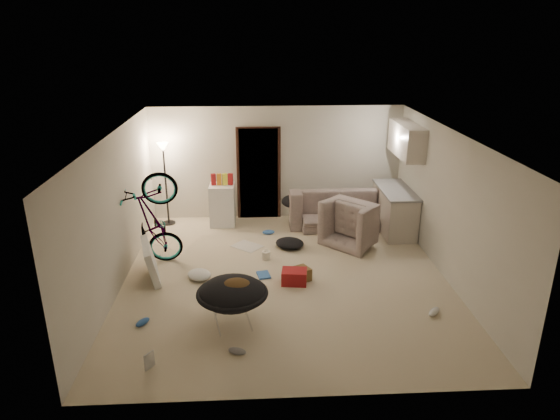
{
  "coord_description": "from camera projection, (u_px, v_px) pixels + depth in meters",
  "views": [
    {
      "loc": [
        -0.51,
        -7.7,
        4.06
      ],
      "look_at": [
        -0.06,
        0.6,
        1.02
      ],
      "focal_mm": 32.0,
      "sensor_mm": 36.0,
      "label": 1
    }
  ],
  "objects": [
    {
      "name": "juicer",
      "position": [
        266.0,
        255.0,
        9.27
      ],
      "size": [
        0.16,
        0.16,
        0.23
      ],
      "color": "white",
      "rests_on": "floor"
    },
    {
      "name": "drink_case_a",
      "position": [
        298.0,
        275.0,
        8.48
      ],
      "size": [
        0.47,
        0.43,
        0.22
      ],
      "primitive_type": "cube",
      "rotation": [
        0.0,
        0.0,
        0.5
      ],
      "color": "brown",
      "rests_on": "floor"
    },
    {
      "name": "door_trim",
      "position": [
        259.0,
        174.0,
        11.02
      ],
      "size": [
        0.97,
        0.04,
        2.1
      ],
      "primitive_type": "cube",
      "color": "black",
      "rests_on": "floor"
    },
    {
      "name": "sofa_drape",
      "position": [
        294.0,
        201.0,
        10.77
      ],
      "size": [
        0.64,
        0.56,
        0.28
      ],
      "primitive_type": "ellipsoid",
      "rotation": [
        0.0,
        0.0,
        0.19
      ],
      "color": "black",
      "rests_on": "sofa"
    },
    {
      "name": "snack_box_0",
      "position": [
        214.0,
        181.0,
        10.62
      ],
      "size": [
        0.11,
        0.09,
        0.3
      ],
      "primitive_type": "cube",
      "rotation": [
        0.0,
        0.0,
        0.24
      ],
      "color": "maroon",
      "rests_on": "mini_fridge"
    },
    {
      "name": "shoe_3",
      "position": [
        237.0,
        351.0,
        6.58
      ],
      "size": [
        0.27,
        0.18,
        0.09
      ],
      "primitive_type": "ellipsoid",
      "rotation": [
        0.0,
        0.0,
        -0.34
      ],
      "color": "slate",
      "rests_on": "floor"
    },
    {
      "name": "book_blue",
      "position": [
        264.0,
        275.0,
        8.68
      ],
      "size": [
        0.26,
        0.32,
        0.03
      ],
      "primitive_type": "cube",
      "rotation": [
        0.0,
        0.0,
        0.19
      ],
      "color": "#3265B7",
      "rests_on": "floor"
    },
    {
      "name": "floor",
      "position": [
        285.0,
        277.0,
        8.64
      ],
      "size": [
        5.5,
        6.0,
        0.02
      ],
      "primitive_type": "cube",
      "color": "beige",
      "rests_on": "ground"
    },
    {
      "name": "floor_lamp",
      "position": [
        164.0,
        166.0,
        10.55
      ],
      "size": [
        0.28,
        0.28,
        1.81
      ],
      "color": "black",
      "rests_on": "floor"
    },
    {
      "name": "snack_box_3",
      "position": [
        230.0,
        180.0,
        10.63
      ],
      "size": [
        0.11,
        0.09,
        0.3
      ],
      "primitive_type": "cube",
      "rotation": [
        0.0,
        0.0,
        -0.25
      ],
      "color": "maroon",
      "rests_on": "mini_fridge"
    },
    {
      "name": "snack_box_2",
      "position": [
        225.0,
        180.0,
        10.63
      ],
      "size": [
        0.12,
        0.1,
        0.3
      ],
      "primitive_type": "cube",
      "rotation": [
        0.0,
        0.0,
        0.33
      ],
      "color": "yellow",
      "rests_on": "mini_fridge"
    },
    {
      "name": "bicycle",
      "position": [
        155.0,
        240.0,
        8.94
      ],
      "size": [
        1.88,
        0.96,
        1.05
      ],
      "primitive_type": "imported",
      "rotation": [
        0.0,
        -0.17,
        1.67
      ],
      "color": "black",
      "rests_on": "floor"
    },
    {
      "name": "kitchen_uppers",
      "position": [
        407.0,
        140.0,
        9.98
      ],
      "size": [
        0.38,
        1.4,
        0.65
      ],
      "primitive_type": "cube",
      "color": "beige",
      "rests_on": "wall_right"
    },
    {
      "name": "wall_right",
      "position": [
        450.0,
        206.0,
        8.35
      ],
      "size": [
        0.02,
        6.0,
        2.5
      ],
      "primitive_type": "cube",
      "color": "beige",
      "rests_on": "floor"
    },
    {
      "name": "wall_back",
      "position": [
        277.0,
        163.0,
        11.03
      ],
      "size": [
        5.5,
        0.02,
        2.5
      ],
      "primitive_type": "cube",
      "color": "beige",
      "rests_on": "floor"
    },
    {
      "name": "shoe_2",
      "position": [
        143.0,
        322.0,
        7.23
      ],
      "size": [
        0.23,
        0.26,
        0.09
      ],
      "primitive_type": "ellipsoid",
      "rotation": [
        0.0,
        0.0,
        0.94
      ],
      "color": "#3265B7",
      "rests_on": "floor"
    },
    {
      "name": "wall_left",
      "position": [
        115.0,
        212.0,
        8.07
      ],
      "size": [
        0.02,
        6.0,
        2.5
      ],
      "primitive_type": "cube",
      "color": "beige",
      "rests_on": "floor"
    },
    {
      "name": "hoodie",
      "position": [
        235.0,
        287.0,
        6.99
      ],
      "size": [
        0.53,
        0.46,
        0.22
      ],
      "primitive_type": "ellipsoid",
      "rotation": [
        0.0,
        0.0,
        0.14
      ],
      "color": "#4A3219",
      "rests_on": "saucer_chair"
    },
    {
      "name": "wall_front",
      "position": [
        303.0,
        304.0,
        5.39
      ],
      "size": [
        5.5,
        0.02,
        2.5
      ],
      "primitive_type": "cube",
      "color": "beige",
      "rests_on": "floor"
    },
    {
      "name": "sofa",
      "position": [
        337.0,
        210.0,
        10.89
      ],
      "size": [
        2.16,
        0.88,
        0.63
      ],
      "primitive_type": "imported",
      "rotation": [
        0.0,
        0.0,
        3.16
      ],
      "color": "#3A4039",
      "rests_on": "floor"
    },
    {
      "name": "saucer_chair",
      "position": [
        232.0,
        299.0,
        7.09
      ],
      "size": [
        1.02,
        1.02,
        0.73
      ],
      "color": "silver",
      "rests_on": "floor"
    },
    {
      "name": "doorway",
      "position": [
        259.0,
        174.0,
        11.05
      ],
      "size": [
        0.85,
        0.1,
        2.04
      ],
      "primitive_type": "cube",
      "color": "black",
      "rests_on": "floor"
    },
    {
      "name": "clothes_lump_c",
      "position": [
        199.0,
        275.0,
        8.57
      ],
      "size": [
        0.57,
        0.58,
        0.14
      ],
      "primitive_type": "ellipsoid",
      "rotation": [
        0.0,
        0.0,
        -0.89
      ],
      "color": "silver",
      "rests_on": "floor"
    },
    {
      "name": "counter_top",
      "position": [
        396.0,
        190.0,
        10.33
      ],
      "size": [
        0.64,
        1.54,
        0.04
      ],
      "primitive_type": "cube",
      "color": "gray",
      "rests_on": "kitchen_counter"
    },
    {
      "name": "shoe_0",
      "position": [
        268.0,
        232.0,
        10.41
      ],
      "size": [
        0.26,
        0.12,
        0.1
      ],
      "primitive_type": "ellipsoid",
      "rotation": [
        0.0,
        0.0,
        0.05
      ],
      "color": "#3265B7",
      "rests_on": "floor"
    },
    {
      "name": "book_asset",
      "position": [
        145.0,
        371.0,
        6.25
      ],
      "size": [
        0.28,
        0.27,
        0.02
      ],
      "primitive_type": "imported",
      "rotation": [
        0.0,
        0.0,
        0.92
      ],
      "color": "maroon",
      "rests_on": "floor"
    },
    {
      "name": "clothes_lump_a",
      "position": [
        290.0,
        243.0,
        9.77
      ],
      "size": [
        0.69,
        0.64,
        0.18
      ],
      "primitive_type": "ellipsoid",
      "rotation": [
        0.0,
        0.0,
        -0.36
      ],
      "color": "black",
      "rests_on": "floor"
    },
    {
      "name": "drink_case_b",
      "position": [
        294.0,
        277.0,
        8.39
      ],
      "size": [
        0.45,
        0.36,
        0.24
      ],
      "primitive_type": "cube",
      "rotation": [
        0.0,
        0.0,
        -0.13
      ],
      "color": "maroon",
      "rests_on": "floor"
    },
    {
      "name": "mini_fridge",
      "position": [
        223.0,
        205.0,
        10.81
      ],
      "size": [
        0.55,
        0.55,
        0.9
      ],
      "primitive_type": "cube",
      "rotation": [
        0.0,
        0.0,
        -0.03
      ],
      "color": "white",
      "rests_on": "floor"
    },
    {
      "name": "armchair",
      "position": [
        358.0,
        226.0,
        9.98
      ],
      "size": [
        1.37,
        1.37,
        0.67
      ],
      "primitive_type": "imported",
      "rotation": [
        0.0,
        0.0,
        2.36
      ],
      "color": "#3A4039",
      "rests_on": "floor"
    },
    {
      "name": "book_white",
      "position": [
        238.0,
        278.0,
        8.57
      ],
      "size": [
        0.27,
        0.31,
        0.02
      ],
      "primitive_type": "cube",
      "rotation": [
        0.0,
        0.0,
        -0.33
      ],
      "color": "silver",
      "rests_on": "floor"
    },
    {
      "name": "shoe_4",
      "position": [
        434.0,
        312.0,
        7.48
      ],
      "size": [
        0.27,
        0.27,
        0.1
      ],
      "primitive_type": "ellipsoid",
      "rotation": [
        0.0,
        0.0,
        0.78
      ],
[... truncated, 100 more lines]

